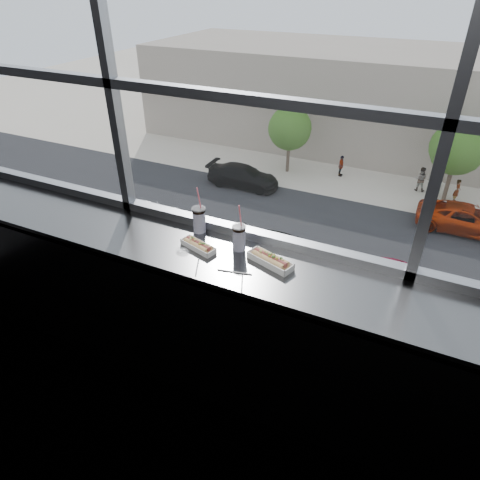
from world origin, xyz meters
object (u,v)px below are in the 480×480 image
at_px(hotdog_tray_right, 270,260).
at_px(pedestrian_a, 341,164).
at_px(wrapper, 182,251).
at_px(car_far_a, 243,173).
at_px(loose_straw, 235,272).
at_px(hotdog_tray_left, 198,245).
at_px(pedestrian_b, 421,177).
at_px(tree_left, 290,129).
at_px(pedestrian_c, 458,188).
at_px(car_near_a, 144,212).
at_px(soda_cup_right, 239,236).
at_px(car_near_b, 282,246).
at_px(soda_cup_left, 199,219).
at_px(tree_center, 458,148).
at_px(car_near_c, 401,278).
at_px(car_far_b, 468,215).

bearing_deg(hotdog_tray_right, pedestrian_a, 118.73).
height_order(wrapper, car_far_a, wrapper).
relative_size(loose_straw, pedestrian_a, 0.11).
bearing_deg(hotdog_tray_left, wrapper, -115.54).
distance_m(pedestrian_b, tree_left, 10.10).
bearing_deg(pedestrian_c, car_near_a, 124.90).
distance_m(loose_straw, pedestrian_a, 31.78).
xyz_separation_m(soda_cup_right, pedestrian_b, (0.60, 28.92, -11.07)).
bearing_deg(soda_cup_right, car_near_b, 107.73).
bearing_deg(pedestrian_b, hotdog_tray_left, 88.35).
bearing_deg(pedestrian_a, soda_cup_left, -170.51).
height_order(car_near_a, tree_center, tree_center).
relative_size(car_near_c, car_far_a, 0.93).
bearing_deg(tree_left, wrapper, -72.59).
distance_m(hotdog_tray_left, pedestrian_a, 31.61).
relative_size(hotdog_tray_left, pedestrian_c, 0.14).
relative_size(wrapper, pedestrian_b, 0.04).
bearing_deg(car_far_a, car_near_a, 158.51).
height_order(wrapper, car_far_b, wrapper).
bearing_deg(soda_cup_right, soda_cup_left, 165.99).
xyz_separation_m(hotdog_tray_right, soda_cup_left, (-0.58, 0.15, 0.07)).
distance_m(soda_cup_left, tree_left, 30.70).
relative_size(car_near_c, tree_left, 1.12).
xyz_separation_m(hotdog_tray_left, pedestrian_b, (0.83, 29.02, -11.00)).
height_order(wrapper, tree_center, wrapper).
bearing_deg(soda_cup_right, car_far_a, 114.86).
relative_size(car_near_a, pedestrian_c, 3.17).
height_order(soda_cup_right, loose_straw, soda_cup_right).
bearing_deg(car_near_b, soda_cup_left, -168.84).
xyz_separation_m(wrapper, car_far_b, (4.05, 24.35, -10.98)).
bearing_deg(pedestrian_b, car_far_b, 123.48).
distance_m(loose_straw, car_far_a, 29.05).
distance_m(car_near_b, car_far_a, 10.02).
distance_m(car_far_b, tree_center, 4.99).
bearing_deg(car_near_b, loose_straw, -167.81).
height_order(loose_straw, pedestrian_b, loose_straw).
distance_m(hotdog_tray_right, pedestrian_c, 30.47).
distance_m(soda_cup_left, car_far_a, 28.65).
distance_m(loose_straw, car_near_c, 19.81).
relative_size(car_far_a, pedestrian_a, 3.17).
distance_m(hotdog_tray_right, car_near_b, 20.34).
height_order(hotdog_tray_left, pedestrian_b, hotdog_tray_left).
bearing_deg(hotdog_tray_left, tree_left, 124.51).
bearing_deg(loose_straw, tree_left, 95.99).
relative_size(pedestrian_c, tree_left, 0.38).
bearing_deg(loose_straw, car_near_a, 118.87).
bearing_deg(pedestrian_c, soda_cup_left, 173.11).
bearing_deg(car_far_b, car_near_a, 114.32).
height_order(hotdog_tray_right, wrapper, hotdog_tray_right).
relative_size(soda_cup_left, car_near_c, 0.06).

